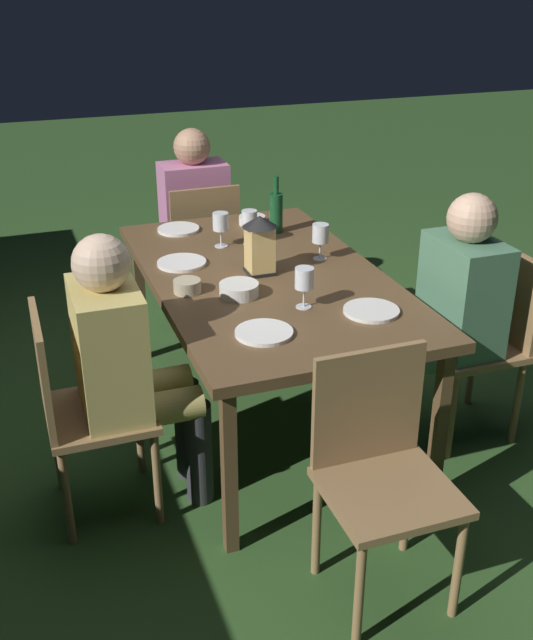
{
  "coord_description": "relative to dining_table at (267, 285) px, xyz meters",
  "views": [
    {
      "loc": [
        -2.97,
        1.06,
        2.02
      ],
      "look_at": [
        0.0,
        0.0,
        0.52
      ],
      "focal_mm": 42.97,
      "sensor_mm": 36.0,
      "label": 1
    }
  ],
  "objects": [
    {
      "name": "chair_side_left_a",
      "position": [
        -0.4,
        -0.89,
        -0.21
      ],
      "size": [
        0.42,
        0.4,
        0.87
      ],
      "color": "#937047",
      "rests_on": "ground"
    },
    {
      "name": "wine_glass_d",
      "position": [
        0.4,
        -0.06,
        0.17
      ],
      "size": [
        0.08,
        0.08,
        0.17
      ],
      "color": "silver",
      "rests_on": "dining_table"
    },
    {
      "name": "plate_b",
      "position": [
        0.72,
        0.22,
        0.06
      ],
      "size": [
        0.21,
        0.21,
        0.01
      ],
      "primitive_type": "cylinder",
      "color": "white",
      "rests_on": "dining_table"
    },
    {
      "name": "lantern_centerpiece",
      "position": [
        0.03,
        0.02,
        0.2
      ],
      "size": [
        0.15,
        0.15,
        0.27
      ],
      "color": "black",
      "rests_on": "dining_table"
    },
    {
      "name": "chair_head_far",
      "position": [
        1.13,
        0.0,
        -0.21
      ],
      "size": [
        0.4,
        0.42,
        0.87
      ],
      "color": "#937047",
      "rests_on": "ground"
    },
    {
      "name": "plate_d",
      "position": [
        -0.52,
        -0.26,
        0.06
      ],
      "size": [
        0.22,
        0.22,
        0.01
      ],
      "primitive_type": "cylinder",
      "color": "white",
      "rests_on": "dining_table"
    },
    {
      "name": "chair_head_near",
      "position": [
        -1.13,
        0.0,
        -0.21
      ],
      "size": [
        0.4,
        0.42,
        0.87
      ],
      "color": "#937047",
      "rests_on": "ground"
    },
    {
      "name": "wine_glass_c",
      "position": [
        -0.38,
        -0.02,
        0.17
      ],
      "size": [
        0.08,
        0.08,
        0.17
      ],
      "color": "silver",
      "rests_on": "dining_table"
    },
    {
      "name": "person_in_pink",
      "position": [
        1.32,
        0.0,
        -0.06
      ],
      "size": [
        0.48,
        0.38,
        1.15
      ],
      "color": "#C675A3",
      "rests_on": "ground"
    },
    {
      "name": "green_bottle_on_table",
      "position": [
        0.53,
        -0.24,
        0.16
      ],
      "size": [
        0.07,
        0.07,
        0.29
      ],
      "color": "#144723",
      "rests_on": "dining_table"
    },
    {
      "name": "wine_glass_b",
      "position": [
        0.1,
        -0.3,
        0.17
      ],
      "size": [
        0.08,
        0.08,
        0.17
      ],
      "color": "silver",
      "rests_on": "dining_table"
    },
    {
      "name": "ground_plane",
      "position": [
        0.0,
        0.0,
        -0.69
      ],
      "size": [
        16.0,
        16.0,
        0.0
      ],
      "primitive_type": "plane",
      "color": "#2D5123"
    },
    {
      "name": "person_in_green",
      "position": [
        -0.4,
        -0.7,
        -0.06
      ],
      "size": [
        0.38,
        0.47,
        1.15
      ],
      "color": "#4C7A5B",
      "rests_on": "ground"
    },
    {
      "name": "plate_c",
      "position": [
        -0.56,
        0.21,
        0.06
      ],
      "size": [
        0.22,
        0.22,
        0.01
      ],
      "primitive_type": "cylinder",
      "color": "white",
      "rests_on": "dining_table"
    },
    {
      "name": "plate_a",
      "position": [
        0.25,
        0.32,
        0.06
      ],
      "size": [
        0.22,
        0.22,
        0.01
      ],
      "primitive_type": "cylinder",
      "color": "white",
      "rests_on": "dining_table"
    },
    {
      "name": "wine_glass_a",
      "position": [
        0.42,
        0.09,
        0.17
      ],
      "size": [
        0.08,
        0.08,
        0.17
      ],
      "color": "silver",
      "rests_on": "dining_table"
    },
    {
      "name": "person_in_mustard",
      "position": [
        -0.4,
        0.7,
        -0.06
      ],
      "size": [
        0.38,
        0.47,
        1.15
      ],
      "color": "tan",
      "rests_on": "ground"
    },
    {
      "name": "dining_table",
      "position": [
        0.0,
        0.0,
        0.0
      ],
      "size": [
        1.76,
        1.0,
        0.75
      ],
      "color": "brown",
      "rests_on": "ground"
    },
    {
      "name": "bowl_olives",
      "position": [
        -0.18,
        0.19,
        0.08
      ],
      "size": [
        0.17,
        0.17,
        0.05
      ],
      "color": "silver",
      "rests_on": "dining_table"
    },
    {
      "name": "bowl_bread",
      "position": [
        0.69,
        -0.17,
        0.08
      ],
      "size": [
        0.14,
        0.14,
        0.04
      ],
      "color": "silver",
      "rests_on": "dining_table"
    },
    {
      "name": "chair_side_right_a",
      "position": [
        -0.4,
        0.89,
        -0.21
      ],
      "size": [
        0.42,
        0.4,
        0.87
      ],
      "color": "#937047",
      "rests_on": "ground"
    },
    {
      "name": "bowl_salad",
      "position": [
        -0.07,
        0.38,
        0.08
      ],
      "size": [
        0.12,
        0.12,
        0.05
      ],
      "color": "#BCAD8E",
      "rests_on": "dining_table"
    }
  ]
}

